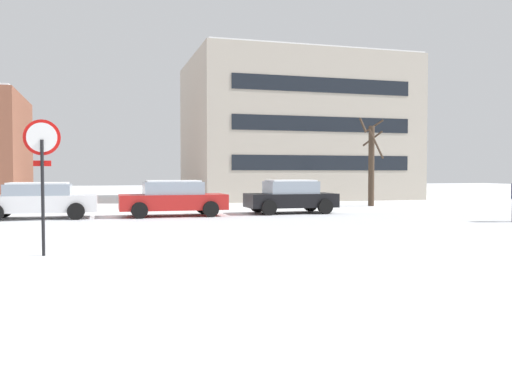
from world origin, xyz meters
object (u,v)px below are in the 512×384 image
parked_car_red (173,198)px  parked_car_black (291,196)px  stop_sign (42,160)px  parked_car_white (39,200)px

parked_car_red → parked_car_black: parked_car_red is taller
stop_sign → parked_car_black: 13.54m
stop_sign → parked_car_white: size_ratio=0.67×
stop_sign → parked_car_black: stop_sign is taller
stop_sign → parked_car_black: (9.13, 9.92, -1.30)m
stop_sign → parked_car_white: (-1.10, 10.00, -1.32)m
parked_car_red → parked_car_black: (5.11, 0.15, -0.01)m
parked_car_white → stop_sign: bearing=-83.7°
stop_sign → parked_car_white: bearing=96.3°
stop_sign → parked_car_red: size_ratio=0.68×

